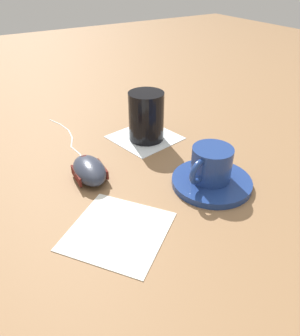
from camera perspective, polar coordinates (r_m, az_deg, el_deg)
ground_plane at (r=0.65m, az=-0.62°, el=0.10°), size 3.00×3.00×0.00m
saucer at (r=0.60m, az=10.66°, el=-2.40°), size 0.14×0.14×0.01m
coffee_cup at (r=0.59m, az=10.52°, el=0.67°), size 0.07×0.10×0.06m
computer_mouse at (r=0.61m, az=-10.52°, el=-0.36°), size 0.10×0.06×0.04m
mouse_cable at (r=0.77m, az=-13.91°, el=5.09°), size 0.25×0.04×0.00m
napkin_under_glass at (r=0.75m, az=-0.91°, el=5.38°), size 0.16×0.16×0.00m
drinking_glass at (r=0.72m, az=-0.65°, el=8.99°), size 0.08×0.08×0.11m
napkin_spare at (r=0.51m, az=-5.60°, el=-10.80°), size 0.20×0.20×0.00m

